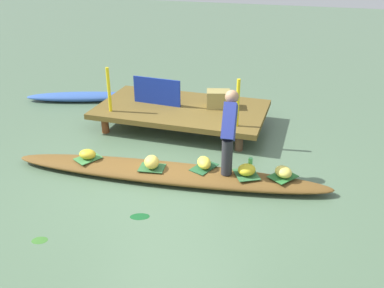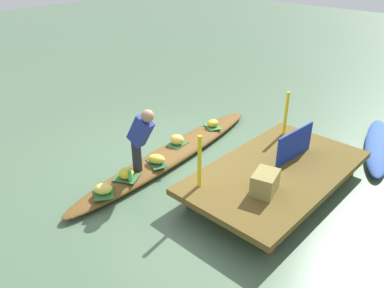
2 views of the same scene
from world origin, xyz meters
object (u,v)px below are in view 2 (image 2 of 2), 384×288
moored_boat (378,145)px  banana_bunch_3 (103,189)px  water_bottle (130,176)px  banana_bunch_1 (156,159)px  banana_bunch_0 (126,173)px  vendor_person (141,136)px  banana_bunch_2 (213,123)px  banana_bunch_4 (177,140)px  vendor_boat (172,154)px  market_banner (295,144)px  produce_crate (265,183)px

moored_boat → banana_bunch_3: 5.32m
moored_boat → banana_bunch_3: size_ratio=9.58×
water_bottle → banana_bunch_1: bearing=-170.6°
banana_bunch_0 → vendor_person: 0.67m
banana_bunch_1 → banana_bunch_2: (-1.83, -0.25, -0.01)m
banana_bunch_3 → banana_bunch_4: (-1.92, -0.31, 0.02)m
banana_bunch_4 → moored_boat: bearing=134.8°
vendor_boat → market_banner: size_ratio=5.05×
vendor_person → produce_crate: vendor_person is taller
vendor_boat → vendor_person: 1.20m
banana_bunch_1 → banana_bunch_3: bearing=3.6°
vendor_person → water_bottle: (0.33, 0.07, -0.57)m
market_banner → produce_crate: (1.17, 0.20, -0.10)m
banana_bunch_2 → moored_boat: bearing=121.2°
vendor_person → produce_crate: bearing=107.9°
banana_bunch_0 → banana_bunch_1: size_ratio=0.89×
water_bottle → market_banner: size_ratio=0.22×
banana_bunch_3 → vendor_person: 1.01m
banana_bunch_4 → vendor_person: size_ratio=0.23×
vendor_boat → banana_bunch_1: 0.59m
banana_bunch_4 → vendor_boat: bearing=20.9°
banana_bunch_1 → moored_boat: bearing=144.0°
banana_bunch_0 → banana_bunch_4: size_ratio=1.00×
banana_bunch_0 → banana_bunch_3: bearing=10.4°
vendor_person → banana_bunch_4: bearing=-165.5°
banana_bunch_4 → produce_crate: 2.33m
banana_bunch_0 → market_banner: (-2.11, 1.85, 0.39)m
vendor_person → market_banner: vendor_person is taller
banana_bunch_1 → market_banner: size_ratio=0.31×
moored_boat → market_banner: 2.27m
banana_bunch_3 → water_bottle: (-0.49, 0.04, 0.02)m
banana_bunch_2 → vendor_person: size_ratio=0.23×
moored_boat → market_banner: size_ratio=2.67×
banana_bunch_2 → banana_bunch_3: 3.02m
banana_bunch_4 → market_banner: market_banner is taller
banana_bunch_2 → water_bottle: bearing=8.3°
moored_boat → banana_bunch_1: bearing=-54.7°
banana_bunch_1 → banana_bunch_2: size_ratio=1.14×
banana_bunch_1 → produce_crate: 2.07m
banana_bunch_3 → banana_bunch_4: 1.95m
vendor_boat → banana_bunch_1: (0.54, 0.16, 0.18)m
banana_bunch_2 → market_banner: (0.37, 2.08, 0.40)m
banana_bunch_2 → vendor_person: 2.28m
vendor_person → water_bottle: bearing=11.6°
banana_bunch_2 → water_bottle: size_ratio=1.27×
market_banner → moored_boat: bearing=164.0°
banana_bunch_0 → banana_bunch_3: same height
vendor_boat → banana_bunch_1: banana_bunch_1 is taller
water_bottle → market_banner: 2.77m
banana_bunch_0 → vendor_boat: bearing=-173.4°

